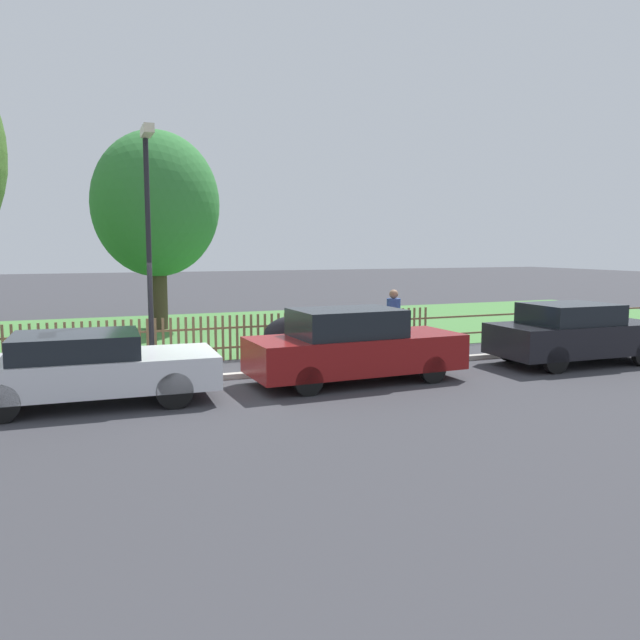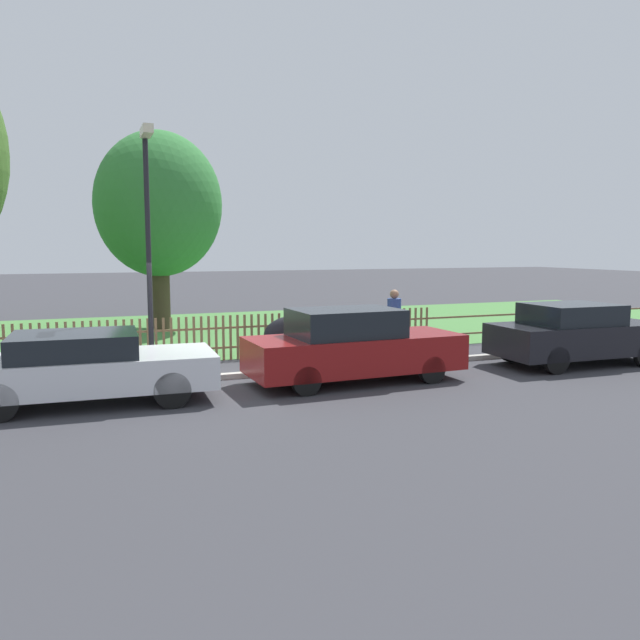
{
  "view_description": "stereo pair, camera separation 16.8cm",
  "coord_description": "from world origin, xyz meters",
  "views": [
    {
      "loc": [
        -2.08,
        -12.85,
        2.82
      ],
      "look_at": [
        3.37,
        0.82,
        1.1
      ],
      "focal_mm": 35.0,
      "sensor_mm": 36.0,
      "label": 1
    },
    {
      "loc": [
        -1.92,
        -12.91,
        2.82
      ],
      "look_at": [
        3.37,
        0.82,
        1.1
      ],
      "focal_mm": 35.0,
      "sensor_mm": 36.0,
      "label": 2
    }
  ],
  "objects": [
    {
      "name": "parked_car_red_compact",
      "position": [
        9.19,
        -1.25,
        0.75
      ],
      "size": [
        4.21,
        1.87,
        1.48
      ],
      "rotation": [
        0.0,
        0.0,
        -0.02
      ],
      "color": "black",
      "rests_on": "ground"
    },
    {
      "name": "street_lamp",
      "position": [
        -0.56,
        0.51,
        3.32
      ],
      "size": [
        0.2,
        0.79,
        5.22
      ],
      "color": "black",
      "rests_on": "ground"
    },
    {
      "name": "covered_motorcycle",
      "position": [
        3.02,
        1.41,
        0.71
      ],
      "size": [
        1.87,
        0.75,
        1.17
      ],
      "rotation": [
        0.0,
        0.0,
        -0.09
      ],
      "color": "black",
      "rests_on": "ground"
    },
    {
      "name": "grass_strip",
      "position": [
        0.0,
        7.96,
        0.01
      ],
      "size": [
        43.8,
        11.25,
        0.01
      ],
      "primitive_type": "cube",
      "color": "#477F3D",
      "rests_on": "ground"
    },
    {
      "name": "parked_car_navy_estate",
      "position": [
        3.35,
        -1.13,
        0.76
      ],
      "size": [
        4.57,
        1.83,
        1.55
      ],
      "rotation": [
        0.0,
        0.0,
        0.03
      ],
      "color": "maroon",
      "rests_on": "ground"
    },
    {
      "name": "kerb_stone",
      "position": [
        0.0,
        0.1,
        0.06
      ],
      "size": [
        43.8,
        0.2,
        0.12
      ],
      "primitive_type": "cube",
      "color": "#B2ADA3",
      "rests_on": "ground"
    },
    {
      "name": "tree_far_left",
      "position": [
        0.68,
        9.07,
        4.24
      ],
      "size": [
        4.26,
        4.26,
        6.72
      ],
      "color": "#473828",
      "rests_on": "ground"
    },
    {
      "name": "park_fence",
      "position": [
        -0.0,
        2.35,
        0.57
      ],
      "size": [
        43.8,
        0.05,
        1.13
      ],
      "color": "olive",
      "rests_on": "ground"
    },
    {
      "name": "pedestrian_near_fence",
      "position": [
        5.55,
        1.19,
        0.99
      ],
      "size": [
        0.44,
        0.44,
        1.75
      ],
      "rotation": [
        0.0,
        0.0,
        1.29
      ],
      "color": "#2D3351",
      "rests_on": "ground"
    },
    {
      "name": "parked_car_black_saloon",
      "position": [
        -1.89,
        -1.07,
        0.68
      ],
      "size": [
        4.52,
        2.01,
        1.3
      ],
      "rotation": [
        0.0,
        0.0,
        -0.04
      ],
      "color": "silver",
      "rests_on": "ground"
    },
    {
      "name": "ground_plane",
      "position": [
        0.0,
        0.0,
        0.0
      ],
      "size": [
        120.0,
        120.0,
        0.0
      ],
      "primitive_type": "plane",
      "color": "#38383D"
    }
  ]
}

